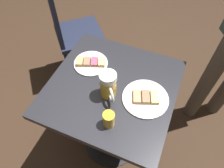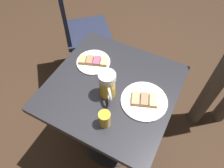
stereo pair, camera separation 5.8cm
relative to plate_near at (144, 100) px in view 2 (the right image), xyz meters
name	(u,v)px [view 2 (the right image)]	position (x,y,z in m)	size (l,w,h in m)	color
ground_plane	(112,140)	(0.19, -0.01, -0.77)	(6.00, 6.00, 0.00)	#382619
cafe_table	(112,104)	(0.19, -0.01, -0.20)	(0.68, 0.67, 0.76)	black
plate_near	(144,100)	(0.00, 0.00, 0.00)	(0.24, 0.24, 0.03)	white
plate_far	(93,62)	(0.37, -0.11, 0.00)	(0.20, 0.20, 0.03)	white
beer_mug	(107,85)	(0.19, 0.04, 0.07)	(0.11, 0.12, 0.15)	gold
beer_glass_small	(105,119)	(0.12, 0.20, 0.03)	(0.06, 0.06, 0.09)	gold
salt_shaker	(108,75)	(0.23, -0.04, 0.03)	(0.03, 0.03, 0.07)	silver
cafe_chair	(78,26)	(0.81, -0.57, -0.22)	(0.54, 0.54, 0.97)	#1E2338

